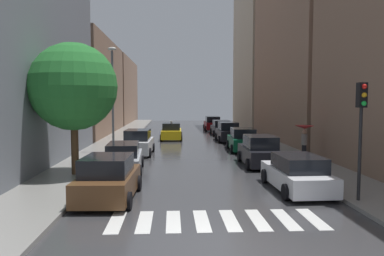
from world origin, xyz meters
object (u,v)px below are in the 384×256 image
at_px(street_tree_left, 73,87).
at_px(parked_car_right_fourth, 228,132).
at_px(parked_car_right_fifth, 221,128).
at_px(traffic_light_right_corner, 361,115).
at_px(parked_car_left_third, 138,143).
at_px(parked_car_right_third, 243,140).
at_px(parked_car_left_second, 124,158).
at_px(parked_car_right_sixth, 212,124).
at_px(lamp_post_left, 113,92).
at_px(pedestrian_near_tree, 304,133).
at_px(parked_car_right_second, 260,152).
at_px(taxi_midroad, 171,132).
at_px(parked_car_right_nearest, 297,174).
at_px(parked_car_left_nearest, 108,179).

bearing_deg(street_tree_left, parked_car_right_fourth, 57.49).
bearing_deg(parked_car_right_fifth, traffic_light_right_corner, -177.40).
relative_size(parked_car_left_third, parked_car_right_fifth, 1.00).
height_order(parked_car_right_third, parked_car_right_fourth, parked_car_right_fourth).
bearing_deg(parked_car_left_second, parked_car_right_fourth, -30.50).
height_order(parked_car_right_third, parked_car_right_sixth, parked_car_right_sixth).
xyz_separation_m(parked_car_right_fifth, lamp_post_left, (-9.52, -13.62, 3.61)).
bearing_deg(lamp_post_left, pedestrian_near_tree, -17.73).
relative_size(parked_car_right_second, taxi_midroad, 1.03).
bearing_deg(parked_car_right_second, parked_car_right_sixth, 0.97).
height_order(parked_car_right_third, parked_car_right_fifth, parked_car_right_third).
height_order(parked_car_left_second, parked_car_right_second, parked_car_right_second).
bearing_deg(parked_car_left_second, parked_car_right_sixth, -18.19).
relative_size(parked_car_left_third, pedestrian_near_tree, 2.04).
bearing_deg(traffic_light_right_corner, parked_car_left_third, 125.05).
distance_m(parked_car_left_second, parked_car_right_second, 7.81).
xyz_separation_m(parked_car_right_third, lamp_post_left, (-9.46, -0.89, 3.57)).
height_order(parked_car_right_fifth, traffic_light_right_corner, traffic_light_right_corner).
height_order(parked_car_right_nearest, pedestrian_near_tree, pedestrian_near_tree).
bearing_deg(street_tree_left, parked_car_left_third, 72.20).
distance_m(traffic_light_right_corner, lamp_post_left, 17.67).
distance_m(parked_car_right_nearest, parked_car_right_sixth, 31.85).
height_order(taxi_midroad, traffic_light_right_corner, traffic_light_right_corner).
distance_m(pedestrian_near_tree, lamp_post_left, 13.32).
distance_m(parked_car_left_second, parked_car_right_fourth, 16.43).
distance_m(parked_car_left_third, parked_car_right_fourth, 10.99).
height_order(parked_car_right_third, traffic_light_right_corner, traffic_light_right_corner).
xyz_separation_m(parked_car_right_nearest, parked_car_right_fourth, (-0.10, 18.98, 0.11)).
xyz_separation_m(parked_car_left_second, parked_car_right_second, (7.63, 1.66, 0.08)).
distance_m(parked_car_right_nearest, traffic_light_right_corner, 3.70).
height_order(parked_car_right_fifth, lamp_post_left, lamp_post_left).
bearing_deg(street_tree_left, parked_car_left_second, 25.75).
xyz_separation_m(parked_car_left_second, parked_car_right_fifth, (7.89, 20.79, 0.01)).
bearing_deg(parked_car_right_third, parked_car_left_second, 138.20).
bearing_deg(parked_car_left_nearest, lamp_post_left, 9.99).
bearing_deg(parked_car_right_fourth, street_tree_left, 147.45).
bearing_deg(parked_car_left_second, taxi_midroad, -11.35).
xyz_separation_m(parked_car_right_nearest, street_tree_left, (-10.04, 3.39, 3.73)).
relative_size(parked_car_right_second, traffic_light_right_corner, 1.04).
height_order(parked_car_left_third, traffic_light_right_corner, traffic_light_right_corner).
bearing_deg(parked_car_right_sixth, lamp_post_left, 155.94).
height_order(parked_car_right_third, taxi_midroad, taxi_midroad).
distance_m(taxi_midroad, lamp_post_left, 10.61).
bearing_deg(parked_car_left_third, parked_car_left_second, -179.57).
xyz_separation_m(parked_car_left_third, parked_car_right_second, (7.45, -4.83, 0.00)).
distance_m(parked_car_left_third, street_tree_left, 8.74).
distance_m(pedestrian_near_tree, traffic_light_right_corner, 10.04).
xyz_separation_m(parked_car_right_third, parked_car_right_sixth, (-0.19, 19.33, 0.02)).
height_order(parked_car_left_third, pedestrian_near_tree, pedestrian_near_tree).
bearing_deg(taxi_midroad, parked_car_right_fourth, -107.41).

